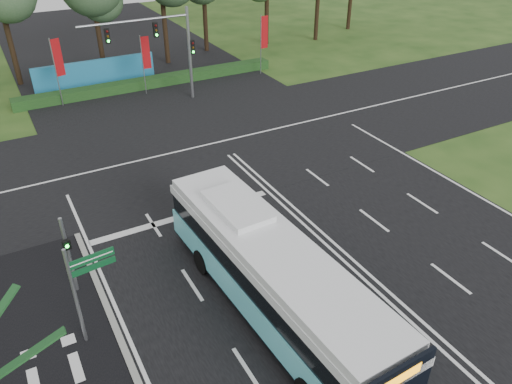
{
  "coord_description": "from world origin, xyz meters",
  "views": [
    {
      "loc": [
        -11.92,
        -15.25,
        14.42
      ],
      "look_at": [
        -2.4,
        2.0,
        2.34
      ],
      "focal_mm": 35.0,
      "sensor_mm": 36.0,
      "label": 1
    }
  ],
  "objects": [
    {
      "name": "hedge",
      "position": [
        0.0,
        24.5,
        0.4
      ],
      "size": [
        22.0,
        1.2,
        0.8
      ],
      "primitive_type": "cube",
      "color": "#143513",
      "rests_on": "ground"
    },
    {
      "name": "blue_hoarding",
      "position": [
        -4.0,
        27.0,
        1.1
      ],
      "size": [
        10.0,
        0.3,
        2.2
      ],
      "primitive_type": "cube",
      "color": "#1C6E99",
      "rests_on": "ground"
    },
    {
      "name": "kerb_strip",
      "position": [
        -10.1,
        -3.0,
        0.06
      ],
      "size": [
        0.25,
        18.0,
        0.12
      ],
      "primitive_type": "cube",
      "color": "gray",
      "rests_on": "ground"
    },
    {
      "name": "traffic_light_gantry",
      "position": [
        0.21,
        20.5,
        4.66
      ],
      "size": [
        8.41,
        0.28,
        7.0
      ],
      "color": "gray",
      "rests_on": "ground"
    },
    {
      "name": "ground",
      "position": [
        0.0,
        0.0,
        0.0
      ],
      "size": [
        120.0,
        120.0,
        0.0
      ],
      "primitive_type": "plane",
      "color": "#244517",
      "rests_on": "ground"
    },
    {
      "name": "pedestrian_signal",
      "position": [
        -10.91,
        2.01,
        1.99
      ],
      "size": [
        0.32,
        0.43,
        3.65
      ],
      "rotation": [
        0.0,
        0.0,
        0.19
      ],
      "color": "gray",
      "rests_on": "ground"
    },
    {
      "name": "street_sign",
      "position": [
        -10.86,
        -0.85,
        2.68
      ],
      "size": [
        1.67,
        0.27,
        4.29
      ],
      "rotation": [
        0.0,
        0.0,
        0.11
      ],
      "color": "gray",
      "rests_on": "ground"
    },
    {
      "name": "city_bus",
      "position": [
        -4.43,
        -2.97,
        1.85
      ],
      "size": [
        3.23,
        12.92,
        3.68
      ],
      "rotation": [
        0.0,
        0.0,
        0.04
      ],
      "color": "#65DDEA",
      "rests_on": "ground"
    },
    {
      "name": "road_cross",
      "position": [
        0.0,
        12.0,
        0.03
      ],
      "size": [
        120.0,
        14.0,
        0.05
      ],
      "primitive_type": "cube",
      "color": "black",
      "rests_on": "ground"
    },
    {
      "name": "road_main",
      "position": [
        0.0,
        0.0,
        0.02
      ],
      "size": [
        20.0,
        120.0,
        0.04
      ],
      "primitive_type": "cube",
      "color": "black",
      "rests_on": "ground"
    },
    {
      "name": "banner_flag_left",
      "position": [
        -7.19,
        23.81,
        3.33
      ],
      "size": [
        0.73,
        0.29,
        5.15
      ],
      "rotation": [
        0.0,
        0.0,
        0.32
      ],
      "color": "gray",
      "rests_on": "ground"
    },
    {
      "name": "banner_flag_mid",
      "position": [
        -0.76,
        23.01,
        3.06
      ],
      "size": [
        0.7,
        0.09,
        4.71
      ],
      "rotation": [
        0.0,
        0.0,
        -0.05
      ],
      "color": "gray",
      "rests_on": "ground"
    },
    {
      "name": "banner_flag_right",
      "position": [
        9.92,
        23.02,
        3.32
      ],
      "size": [
        0.76,
        0.11,
        5.14
      ],
      "rotation": [
        0.0,
        0.0,
        0.07
      ],
      "color": "gray",
      "rests_on": "ground"
    }
  ]
}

